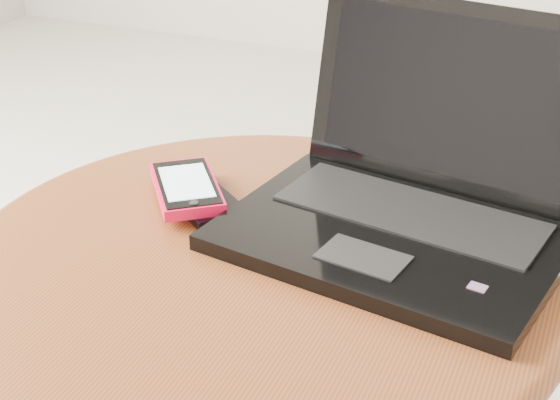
% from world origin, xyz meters
% --- Properties ---
extents(table, '(0.62, 0.62, 0.49)m').
position_xyz_m(table, '(-0.09, -0.07, 0.39)').
color(table, brown).
rests_on(table, ground).
extents(laptop, '(0.37, 0.33, 0.22)m').
position_xyz_m(laptop, '(0.04, 0.04, 0.53)').
color(laptop, black).
rests_on(laptop, table).
extents(phone_black, '(0.13, 0.12, 0.01)m').
position_xyz_m(phone_black, '(-0.19, 0.01, 0.50)').
color(phone_black, black).
rests_on(phone_black, table).
extents(phone_pink, '(0.13, 0.14, 0.02)m').
position_xyz_m(phone_pink, '(-0.21, 0.01, 0.51)').
color(phone_pink, '#EA0E3B').
rests_on(phone_pink, phone_black).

